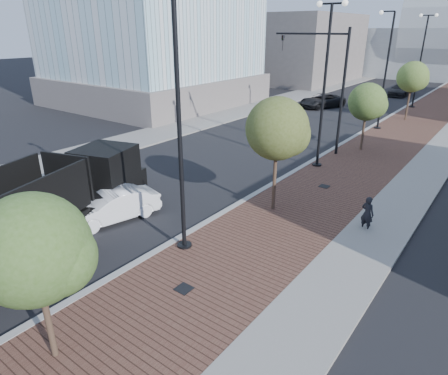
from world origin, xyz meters
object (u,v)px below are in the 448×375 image
Objects in this scene: dump_truck at (56,205)px; dark_car_mid at (322,101)px; pedestrian at (367,214)px; white_sedan at (112,206)px.

dump_truck is 2.57× the size of dark_car_mid.
dump_truck is 32.95m from dark_car_mid.
pedestrian is (12.97, -24.84, 0.04)m from dark_car_mid.
dark_car_mid is 28.03m from pedestrian.
dump_truck reaches higher than white_sedan.
pedestrian reaches higher than dark_car_mid.
dump_truck is at bearing -92.49° from white_sedan.
white_sedan is 0.79× the size of dark_car_mid.
dark_car_mid is at bearing -48.73° from pedestrian.
dump_truck is at bearing 52.49° from pedestrian.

